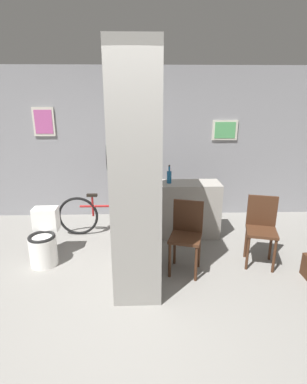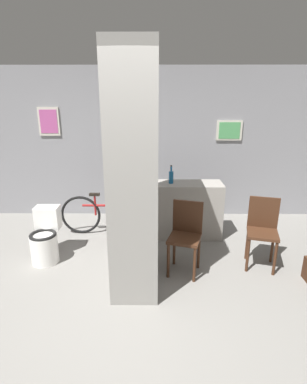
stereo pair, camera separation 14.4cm
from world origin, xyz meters
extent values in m
plane|color=gray|center=(0.00, 0.00, 0.00)|extent=(14.00, 14.00, 0.00)
cube|color=gray|center=(0.00, 2.63, 1.30)|extent=(8.00, 0.06, 2.60)
cube|color=beige|center=(-1.60, 2.58, 1.70)|extent=(0.36, 0.02, 0.48)
cube|color=#B24C8C|center=(-1.60, 2.57, 1.70)|extent=(0.30, 0.01, 0.39)
cube|color=beige|center=(1.50, 2.58, 1.55)|extent=(0.44, 0.02, 0.34)
cube|color=#4C9959|center=(1.50, 2.57, 1.55)|extent=(0.36, 0.01, 0.28)
cube|color=gray|center=(0.01, 0.57, 1.30)|extent=(0.50, 1.15, 2.60)
cylinder|color=black|center=(-0.26, 0.34, 1.55)|extent=(0.03, 0.40, 0.40)
cylinder|color=red|center=(-0.27, 0.34, 1.55)|extent=(0.01, 0.07, 0.07)
cube|color=gray|center=(0.58, 1.69, 0.43)|extent=(1.33, 0.44, 0.86)
cylinder|color=white|center=(-1.23, 0.87, 0.19)|extent=(0.35, 0.35, 0.38)
torus|color=black|center=(-1.23, 0.87, 0.39)|extent=(0.34, 0.34, 0.04)
cube|color=white|center=(-1.23, 1.11, 0.54)|extent=(0.32, 0.20, 0.32)
cylinder|color=#422616|center=(0.39, 0.53, 0.22)|extent=(0.04, 0.04, 0.45)
cylinder|color=#422616|center=(0.69, 0.44, 0.22)|extent=(0.04, 0.04, 0.45)
cylinder|color=#422616|center=(0.48, 0.83, 0.22)|extent=(0.04, 0.04, 0.45)
cylinder|color=#422616|center=(0.78, 0.74, 0.22)|extent=(0.04, 0.04, 0.45)
cube|color=#422616|center=(0.58, 0.63, 0.47)|extent=(0.46, 0.46, 0.04)
cube|color=#422616|center=(0.63, 0.80, 0.69)|extent=(0.37, 0.13, 0.41)
cylinder|color=#422616|center=(1.38, 0.66, 0.22)|extent=(0.04, 0.04, 0.45)
cylinder|color=#422616|center=(1.69, 0.58, 0.22)|extent=(0.04, 0.04, 0.45)
cylinder|color=#422616|center=(1.46, 0.97, 0.22)|extent=(0.04, 0.04, 0.45)
cylinder|color=#422616|center=(1.77, 0.89, 0.22)|extent=(0.04, 0.04, 0.45)
cube|color=#422616|center=(1.58, 0.78, 0.47)|extent=(0.45, 0.45, 0.04)
cube|color=#422616|center=(1.62, 0.94, 0.69)|extent=(0.37, 0.12, 0.41)
torus|color=black|center=(-0.96, 1.75, 0.31)|extent=(0.63, 0.04, 0.63)
torus|color=black|center=(0.00, 1.75, 0.31)|extent=(0.63, 0.04, 0.63)
cylinder|color=maroon|center=(-0.48, 1.75, 0.48)|extent=(0.88, 0.04, 0.04)
cylinder|color=maroon|center=(-0.72, 1.75, 0.48)|extent=(0.03, 0.03, 0.32)
cylinder|color=maroon|center=(-0.05, 1.75, 0.48)|extent=(0.03, 0.03, 0.29)
cube|color=black|center=(-0.72, 1.75, 0.66)|extent=(0.16, 0.06, 0.04)
cylinder|color=#262626|center=(-0.05, 1.75, 0.62)|extent=(0.03, 0.42, 0.03)
cylinder|color=#19598C|center=(0.46, 1.69, 0.95)|extent=(0.07, 0.07, 0.18)
cylinder|color=#19598C|center=(0.46, 1.69, 1.08)|extent=(0.03, 0.03, 0.08)
sphere|color=#333333|center=(0.46, 1.69, 1.13)|extent=(0.03, 0.03, 0.03)
camera|label=1|loc=(0.09, -2.65, 2.11)|focal=28.00mm
camera|label=2|loc=(0.23, -2.65, 2.11)|focal=28.00mm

